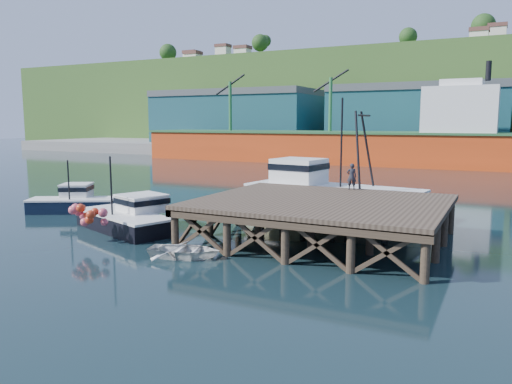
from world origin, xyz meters
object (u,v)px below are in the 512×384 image
Objects in this scene: trawler at (329,192)px; dockworker at (352,176)px; boat_black at (128,217)px; dinghy at (184,250)px; boat_navy at (74,201)px.

dockworker is (2.13, -2.38, 1.34)m from trawler.
boat_black reaches higher than dinghy.
dockworker is at bearing 52.14° from boat_black.
boat_black is 7.01m from dinghy.
boat_navy is at bearing -150.58° from trawler.
boat_black is (7.30, -2.95, 0.06)m from boat_navy.
trawler is at bearing -25.58° from dinghy.
dinghy is 2.15× the size of dockworker.
trawler is 7.65× the size of dockworker.
dinghy is at bearing 47.06° from dockworker.
dinghy is (13.42, -6.34, -0.37)m from boat_navy.
trawler is 3.46m from dockworker.
dockworker reaches higher than boat_navy.
trawler is at bearing -7.63° from boat_navy.
boat_navy is 18.62m from dockworker.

